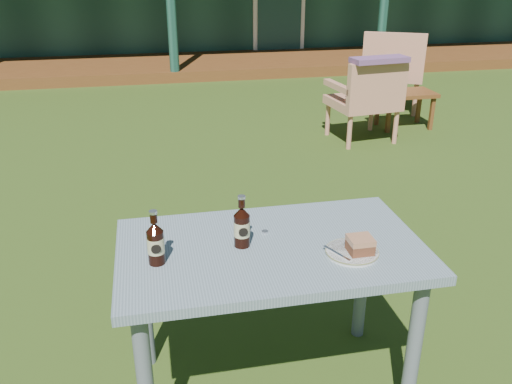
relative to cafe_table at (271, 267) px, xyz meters
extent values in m
plane|color=#334916|center=(0.00, 1.60, -0.62)|extent=(80.00, 80.00, 0.00)
cube|color=brown|center=(0.00, 7.20, -0.54)|extent=(15.00, 1.80, 0.16)
cube|color=white|center=(2.00, 8.08, 0.38)|extent=(0.95, 0.06, 2.00)
cube|color=#193D38|center=(2.00, 8.05, 0.38)|extent=(0.80, 0.04, 1.85)
cube|color=slate|center=(0.00, 0.00, 0.08)|extent=(1.20, 0.70, 0.04)
cylinder|color=slate|center=(0.52, -0.27, -0.28)|extent=(0.06, 0.06, 0.68)
cylinder|color=slate|center=(-0.52, 0.27, -0.28)|extent=(0.06, 0.06, 0.68)
cylinder|color=slate|center=(0.52, 0.27, -0.28)|extent=(0.06, 0.06, 0.68)
cylinder|color=silver|center=(0.29, -0.13, 0.11)|extent=(0.20, 0.20, 0.01)
cylinder|color=olive|center=(0.29, -0.13, 0.11)|extent=(0.20, 0.20, 0.00)
cube|color=#572F1C|center=(0.31, -0.14, 0.14)|extent=(0.09, 0.08, 0.04)
cube|color=#A66C4A|center=(0.31, -0.14, 0.17)|extent=(0.09, 0.09, 0.02)
cube|color=silver|center=(0.22, -0.14, 0.12)|extent=(0.07, 0.13, 0.00)
cylinder|color=black|center=(-0.11, 0.02, 0.17)|extent=(0.06, 0.06, 0.13)
cone|color=black|center=(-0.11, 0.02, 0.25)|extent=(0.06, 0.06, 0.04)
cylinder|color=black|center=(-0.11, 0.02, 0.29)|extent=(0.03, 0.03, 0.04)
cylinder|color=silver|center=(-0.11, 0.02, 0.31)|extent=(0.03, 0.03, 0.01)
cylinder|color=tan|center=(-0.11, 0.02, 0.18)|extent=(0.06, 0.06, 0.06)
cylinder|color=black|center=(-0.11, -0.01, 0.18)|extent=(0.04, 0.00, 0.04)
cylinder|color=black|center=(-0.44, -0.04, 0.17)|extent=(0.06, 0.06, 0.13)
cone|color=black|center=(-0.44, -0.04, 0.25)|extent=(0.06, 0.06, 0.04)
cylinder|color=black|center=(-0.44, -0.04, 0.29)|extent=(0.03, 0.03, 0.04)
cylinder|color=silver|center=(-0.44, -0.04, 0.31)|extent=(0.03, 0.03, 0.01)
cylinder|color=tan|center=(-0.44, -0.04, 0.18)|extent=(0.06, 0.06, 0.06)
cylinder|color=black|center=(-0.44, -0.08, 0.18)|extent=(0.04, 0.00, 0.04)
cylinder|color=silver|center=(0.00, 0.11, 0.11)|extent=(0.03, 0.03, 0.01)
cube|color=tan|center=(1.70, 3.25, -0.23)|extent=(0.69, 0.65, 0.09)
cube|color=tan|center=(1.74, 3.01, 0.01)|extent=(0.62, 0.16, 0.40)
cube|color=tan|center=(1.97, 3.31, -0.06)|extent=(0.14, 0.54, 0.06)
cube|color=tan|center=(1.43, 3.24, -0.06)|extent=(0.14, 0.54, 0.06)
cylinder|color=tan|center=(1.93, 3.53, -0.45)|extent=(0.05, 0.05, 0.34)
cylinder|color=tan|center=(1.41, 3.46, -0.45)|extent=(0.05, 0.05, 0.34)
cylinder|color=tan|center=(1.99, 3.05, -0.45)|extent=(0.05, 0.05, 0.34)
cylinder|color=tan|center=(1.48, 2.98, -0.45)|extent=(0.05, 0.05, 0.34)
cube|color=tan|center=(2.52, 4.33, -0.18)|extent=(0.93, 0.91, 0.10)
cube|color=tan|center=(2.39, 4.08, 0.10)|extent=(0.66, 0.40, 0.46)
cube|color=tan|center=(2.81, 4.21, 0.02)|extent=(0.35, 0.58, 0.07)
cube|color=tan|center=(2.25, 4.50, 0.02)|extent=(0.35, 0.58, 0.07)
cylinder|color=tan|center=(2.91, 4.44, -0.42)|extent=(0.05, 0.05, 0.39)
cylinder|color=tan|center=(2.38, 4.71, -0.42)|extent=(0.05, 0.05, 0.39)
cylinder|color=tan|center=(2.65, 3.95, -0.42)|extent=(0.05, 0.05, 0.39)
cylinder|color=tan|center=(2.13, 4.23, -0.42)|extent=(0.05, 0.05, 0.39)
cube|color=#6F4773|center=(1.74, 3.01, 0.24)|extent=(0.57, 0.28, 0.05)
cube|color=brown|center=(2.33, 3.56, -0.24)|extent=(0.60, 0.40, 0.04)
cube|color=brown|center=(2.08, 3.41, -0.44)|extent=(0.04, 0.04, 0.36)
cube|color=brown|center=(2.58, 3.41, -0.44)|extent=(0.04, 0.04, 0.36)
cube|color=brown|center=(2.08, 3.71, -0.44)|extent=(0.04, 0.04, 0.36)
cube|color=brown|center=(2.58, 3.71, -0.44)|extent=(0.04, 0.04, 0.36)
camera|label=1|loc=(-0.43, -1.82, 1.15)|focal=38.00mm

